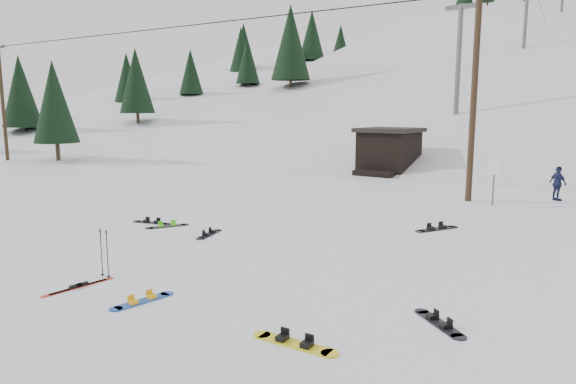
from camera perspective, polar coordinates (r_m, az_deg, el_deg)
The scene contains 20 objects.
ground at distance 12.24m, azimuth -10.53°, elevation -9.31°, with size 200.00×200.00×0.00m, color white.
ski_slope at distance 65.42m, azimuth 27.76°, elevation -5.95°, with size 60.00×75.00×45.00m, color silver.
ridge_left at distance 72.99m, azimuth -2.26°, elevation -2.60°, with size 34.00×85.00×38.00m, color white.
treeline_left at distance 64.16m, azimuth -5.38°, elevation 5.67°, with size 20.00×64.00×10.00m, color black, non-canonical shape.
utility_pole at distance 22.86m, azimuth 19.99°, elevation 10.71°, with size 2.00×0.26×9.00m.
utility_pole_left at distance 44.72m, azimuth -29.16°, elevation 9.08°, with size 2.00×0.26×9.00m.
trail_sign at distance 22.30m, azimuth 21.92°, elevation 1.87°, with size 0.50×0.09×1.85m.
lift_hut at distance 31.95m, azimuth 11.11°, elevation 4.52°, with size 3.40×4.10×2.75m.
lift_tower_near at distance 40.11m, azimuth 18.46°, elevation 14.43°, with size 2.20×0.36×8.00m.
lift_tower_mid at distance 60.16m, azimuth 24.99°, elevation 18.39°, with size 2.20×0.36×8.00m.
hero_snowboard at distance 11.00m, azimuth -15.88°, elevation -11.52°, with size 0.41×1.41×0.10m.
hero_skis at distance 12.27m, azimuth -22.23°, elevation -9.68°, with size 0.21×1.64×0.09m.
ski_poles at distance 12.56m, azimuth -19.73°, elevation -6.43°, with size 0.31×0.08×1.14m.
board_scatter_a at distance 18.20m, azimuth -14.89°, elevation -3.27°, with size 1.43×0.62×0.10m.
board_scatter_b at distance 16.16m, azimuth -8.75°, elevation -4.62°, with size 0.61×1.37×0.10m.
board_scatter_c at distance 17.51m, azimuth -13.25°, elevation -3.69°, with size 0.81×1.32×0.10m.
board_scatter_d at distance 9.96m, azimuth 16.44°, elevation -13.77°, with size 1.21×0.97×0.10m.
board_scatter_e at distance 8.83m, azimuth 0.73°, elevation -16.43°, with size 1.60×0.41×0.11m.
board_scatter_f at distance 17.34m, azimuth 16.20°, elevation -3.92°, with size 0.94×1.57×0.12m.
skier_navy at distance 24.61m, azimuth 27.78°, elevation 0.84°, with size 0.87×0.36×1.48m, color #1C2248.
Camera 1 is at (8.52, -7.90, 3.84)m, focal length 32.00 mm.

